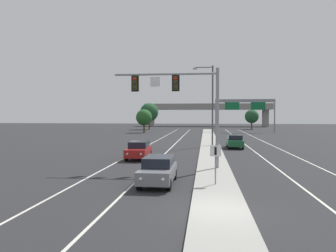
% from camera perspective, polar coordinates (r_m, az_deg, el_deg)
% --- Properties ---
extents(ground_plane, '(260.00, 260.00, 0.00)m').
position_cam_1_polar(ground_plane, '(14.00, 8.95, -14.64)').
color(ground_plane, '#28282B').
extents(median_island, '(2.40, 110.00, 0.15)m').
position_cam_1_polar(median_island, '(31.66, 7.58, -5.14)').
color(median_island, '#9E9B93').
rests_on(median_island, ground).
extents(lane_stripe_oncoming_center, '(0.14, 100.00, 0.01)m').
position_cam_1_polar(lane_stripe_oncoming_center, '(38.83, 0.43, -3.90)').
color(lane_stripe_oncoming_center, silver).
rests_on(lane_stripe_oncoming_center, ground).
extents(lane_stripe_receding_center, '(0.14, 100.00, 0.01)m').
position_cam_1_polar(lane_stripe_receding_center, '(38.97, 14.34, -3.94)').
color(lane_stripe_receding_center, silver).
rests_on(lane_stripe_receding_center, ground).
extents(edge_stripe_left, '(0.14, 100.00, 0.01)m').
position_cam_1_polar(edge_stripe_left, '(39.32, -4.37, -3.84)').
color(edge_stripe_left, silver).
rests_on(edge_stripe_left, ground).
extents(edge_stripe_right, '(0.14, 100.00, 0.01)m').
position_cam_1_polar(edge_stripe_right, '(39.56, 19.09, -3.91)').
color(edge_stripe_right, silver).
rests_on(edge_stripe_right, ground).
extents(overhead_signal_mast, '(7.66, 0.44, 7.20)m').
position_cam_1_polar(overhead_signal_mast, '(23.92, 2.68, 5.23)').
color(overhead_signal_mast, gray).
rests_on(overhead_signal_mast, median_island).
extents(median_sign_post, '(0.60, 0.10, 2.20)m').
position_cam_1_polar(median_sign_post, '(18.34, 8.26, -5.59)').
color(median_sign_post, gray).
rests_on(median_sign_post, median_island).
extents(street_lamp_median, '(2.58, 0.28, 10.00)m').
position_cam_1_polar(street_lamp_median, '(41.76, 7.45, 4.45)').
color(street_lamp_median, '#4C4C51').
rests_on(street_lamp_median, median_island).
extents(car_oncoming_grey, '(1.84, 4.48, 1.58)m').
position_cam_1_polar(car_oncoming_grey, '(19.02, -1.70, -7.63)').
color(car_oncoming_grey, slate).
rests_on(car_oncoming_grey, ground).
extents(car_oncoming_red, '(1.93, 4.51, 1.58)m').
position_cam_1_polar(car_oncoming_red, '(29.70, -5.10, -4.15)').
color(car_oncoming_red, maroon).
rests_on(car_oncoming_red, ground).
extents(car_receding_green, '(1.86, 4.49, 1.58)m').
position_cam_1_polar(car_receding_green, '(39.86, 11.53, -2.61)').
color(car_receding_green, '#195633').
rests_on(car_receding_green, ground).
extents(highway_sign_gantry, '(13.28, 0.42, 7.50)m').
position_cam_1_polar(highway_sign_gantry, '(75.74, 13.23, 3.59)').
color(highway_sign_gantry, gray).
rests_on(highway_sign_gantry, ground).
extents(overpass_bridge, '(42.40, 6.40, 7.65)m').
position_cam_1_polar(overpass_bridge, '(111.74, 6.86, 2.91)').
color(overpass_bridge, gray).
rests_on(overpass_bridge, ground).
extents(tree_far_left_c, '(3.56, 3.56, 5.14)m').
position_cam_1_polar(tree_far_left_c, '(72.32, -4.19, 1.49)').
color(tree_far_left_c, '#4C3823').
rests_on(tree_far_left_c, ground).
extents(tree_far_left_b, '(4.88, 4.88, 7.06)m').
position_cam_1_polar(tree_far_left_b, '(87.79, -3.28, 2.41)').
color(tree_far_left_b, '#4C3823').
rests_on(tree_far_left_b, ground).
extents(tree_far_right_b, '(3.69, 3.69, 5.33)m').
position_cam_1_polar(tree_far_right_b, '(91.07, 14.35, 1.62)').
color(tree_far_right_b, '#4C3823').
rests_on(tree_far_right_b, ground).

